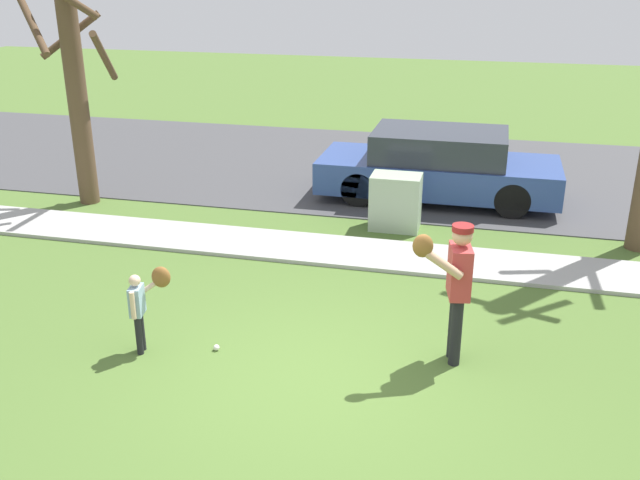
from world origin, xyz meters
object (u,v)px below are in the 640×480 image
Objects in this scene: person_adult at (455,279)px; utility_cabinet at (396,202)px; street_tree_far at (75,84)px; parked_wagon_blue at (438,166)px; person_child at (144,299)px; baseball at (216,348)px.

person_adult is 4.41m from utility_cabinet.
person_adult is at bearing -30.66° from street_tree_far.
person_adult reaches higher than parked_wagon_blue.
person_child is 5.30m from utility_cabinet.
street_tree_far is (-5.87, 0.03, 1.77)m from utility_cabinet.
parked_wagon_blue reaches higher than utility_cabinet.
person_adult is 2.92m from baseball.
baseball is at bearing -1.87° from person_adult.
person_adult is 22.55× the size of baseball.
baseball is at bearing 72.49° from parked_wagon_blue.
street_tree_far is (-7.12, 4.22, 1.20)m from person_adult.
person_child is 6.24m from street_tree_far.
person_adult is at bearing 8.90° from baseball.
street_tree_far is 0.93× the size of parked_wagon_blue.
person_child is 0.23× the size of parked_wagon_blue.
parked_wagon_blue is at bearing 72.49° from baseball.
baseball is (0.78, 0.18, -0.64)m from person_child.
person_adult is 6.04m from parked_wagon_blue.
street_tree_far reaches higher than parked_wagon_blue.
baseball is at bearing 2.36° from person_child.
person_child is 1.03m from baseball.
street_tree_far is at bearing -41.43° from person_adult.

